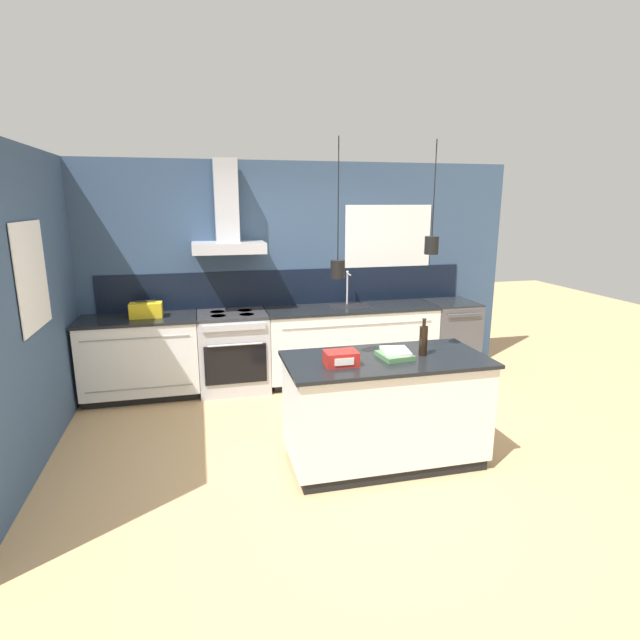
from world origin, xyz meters
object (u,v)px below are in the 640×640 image
object	(u,v)px
red_supply_box	(341,358)
yellow_toolbox	(146,310)
bottle_on_island	(423,340)
book_stack	(395,354)
dishwasher	(449,336)
oven_range	(234,351)

from	to	relation	value
red_supply_box	yellow_toolbox	world-z (taller)	yellow_toolbox
bottle_on_island	book_stack	bearing A→B (deg)	-178.57
bottle_on_island	red_supply_box	xyz separation A→B (m)	(-0.73, -0.09, -0.07)
yellow_toolbox	red_supply_box	bearing A→B (deg)	-52.12
book_stack	yellow_toolbox	distance (m)	2.88
dishwasher	yellow_toolbox	distance (m)	3.69
red_supply_box	bottle_on_island	bearing A→B (deg)	7.01
bottle_on_island	dishwasher	bearing A→B (deg)	56.36
book_stack	red_supply_box	world-z (taller)	red_supply_box
dishwasher	red_supply_box	world-z (taller)	red_supply_box
book_stack	yellow_toolbox	size ratio (longest dim) A/B	0.88
dishwasher	oven_range	bearing A→B (deg)	-179.91
dishwasher	bottle_on_island	size ratio (longest dim) A/B	2.94
oven_range	yellow_toolbox	size ratio (longest dim) A/B	2.68
yellow_toolbox	book_stack	bearing A→B (deg)	-43.59
oven_range	bottle_on_island	world-z (taller)	bottle_on_island
red_supply_box	book_stack	bearing A→B (deg)	9.86
dishwasher	red_supply_box	size ratio (longest dim) A/B	3.61
oven_range	book_stack	world-z (taller)	book_stack
oven_range	dishwasher	xyz separation A→B (m)	(2.74, 0.00, 0.00)
oven_range	red_supply_box	size ratio (longest dim) A/B	3.61
dishwasher	red_supply_box	bearing A→B (deg)	-134.62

